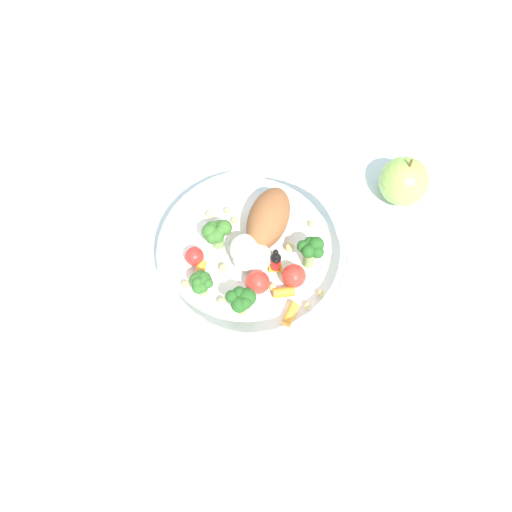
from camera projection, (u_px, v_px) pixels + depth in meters
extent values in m
plane|color=silver|center=(264.00, 270.00, 0.78)|extent=(2.40, 2.40, 0.00)
cylinder|color=white|center=(256.00, 264.00, 0.78)|extent=(0.23, 0.23, 0.01)
torus|color=white|center=(256.00, 249.00, 0.74)|extent=(0.24, 0.24, 0.01)
ellipsoid|color=brown|center=(269.00, 218.00, 0.77)|extent=(0.10, 0.07, 0.05)
cylinder|color=#7FAD5B|center=(217.00, 242.00, 0.77)|extent=(0.01, 0.01, 0.02)
sphere|color=#386B28|center=(212.00, 237.00, 0.75)|extent=(0.02, 0.02, 0.02)
sphere|color=#386B28|center=(217.00, 236.00, 0.75)|extent=(0.02, 0.02, 0.02)
sphere|color=#386B28|center=(220.00, 231.00, 0.75)|extent=(0.01, 0.01, 0.01)
sphere|color=#386B28|center=(224.00, 228.00, 0.75)|extent=(0.02, 0.02, 0.02)
sphere|color=#386B28|center=(218.00, 227.00, 0.76)|extent=(0.02, 0.02, 0.02)
sphere|color=#386B28|center=(211.00, 229.00, 0.75)|extent=(0.02, 0.02, 0.02)
sphere|color=#386B28|center=(210.00, 232.00, 0.75)|extent=(0.02, 0.02, 0.02)
cylinder|color=#8EB766|center=(203.00, 289.00, 0.74)|extent=(0.01, 0.01, 0.02)
sphere|color=#2D6023|center=(199.00, 287.00, 0.72)|extent=(0.02, 0.02, 0.02)
sphere|color=#2D6023|center=(203.00, 287.00, 0.72)|extent=(0.01, 0.01, 0.01)
sphere|color=#2D6023|center=(208.00, 283.00, 0.72)|extent=(0.01, 0.01, 0.01)
sphere|color=#2D6023|center=(205.00, 281.00, 0.73)|extent=(0.02, 0.02, 0.02)
sphere|color=#2D6023|center=(204.00, 278.00, 0.73)|extent=(0.02, 0.02, 0.02)
sphere|color=#2D6023|center=(200.00, 277.00, 0.73)|extent=(0.02, 0.02, 0.02)
sphere|color=#2D6023|center=(196.00, 280.00, 0.73)|extent=(0.02, 0.02, 0.02)
sphere|color=#2D6023|center=(197.00, 282.00, 0.72)|extent=(0.01, 0.01, 0.01)
cylinder|color=#8EB766|center=(242.00, 307.00, 0.73)|extent=(0.01, 0.01, 0.02)
sphere|color=#23561E|center=(239.00, 305.00, 0.71)|extent=(0.02, 0.02, 0.02)
sphere|color=#23561E|center=(245.00, 303.00, 0.70)|extent=(0.02, 0.02, 0.02)
sphere|color=#23561E|center=(247.00, 297.00, 0.71)|extent=(0.02, 0.02, 0.02)
sphere|color=#23561E|center=(240.00, 294.00, 0.71)|extent=(0.02, 0.02, 0.02)
sphere|color=#23561E|center=(232.00, 297.00, 0.71)|extent=(0.02, 0.02, 0.02)
cylinder|color=#7FAD5B|center=(309.00, 258.00, 0.76)|extent=(0.02, 0.02, 0.03)
sphere|color=#23561E|center=(309.00, 251.00, 0.73)|extent=(0.02, 0.02, 0.02)
sphere|color=#23561E|center=(318.00, 252.00, 0.73)|extent=(0.02, 0.02, 0.02)
sphere|color=#23561E|center=(316.00, 245.00, 0.73)|extent=(0.02, 0.02, 0.02)
sphere|color=#23561E|center=(311.00, 243.00, 0.74)|extent=(0.02, 0.02, 0.02)
sphere|color=#23561E|center=(303.00, 246.00, 0.74)|extent=(0.02, 0.02, 0.02)
sphere|color=white|center=(245.00, 259.00, 0.76)|extent=(0.03, 0.03, 0.03)
sphere|color=white|center=(259.00, 255.00, 0.76)|extent=(0.04, 0.04, 0.04)
sphere|color=white|center=(250.00, 252.00, 0.76)|extent=(0.04, 0.04, 0.04)
sphere|color=white|center=(244.00, 249.00, 0.76)|extent=(0.04, 0.04, 0.04)
cube|color=yellow|center=(275.00, 268.00, 0.77)|extent=(0.02, 0.02, 0.00)
cylinder|color=red|center=(276.00, 264.00, 0.76)|extent=(0.02, 0.02, 0.02)
sphere|color=black|center=(276.00, 258.00, 0.74)|extent=(0.01, 0.01, 0.01)
sphere|color=black|center=(277.00, 260.00, 0.74)|extent=(0.01, 0.01, 0.01)
sphere|color=black|center=(276.00, 252.00, 0.74)|extent=(0.01, 0.01, 0.01)
cylinder|color=orange|center=(290.00, 314.00, 0.73)|extent=(0.03, 0.01, 0.01)
cylinder|color=orange|center=(284.00, 292.00, 0.74)|extent=(0.03, 0.03, 0.01)
cylinder|color=orange|center=(200.00, 271.00, 0.76)|extent=(0.03, 0.02, 0.01)
sphere|color=red|center=(258.00, 282.00, 0.74)|extent=(0.03, 0.03, 0.03)
sphere|color=red|center=(194.00, 256.00, 0.76)|extent=(0.02, 0.02, 0.02)
sphere|color=red|center=(294.00, 275.00, 0.75)|extent=(0.03, 0.03, 0.03)
sphere|color=tan|center=(312.00, 224.00, 0.79)|extent=(0.01, 0.01, 0.01)
sphere|color=#D1B775|center=(210.00, 214.00, 0.80)|extent=(0.01, 0.01, 0.01)
sphere|color=#D1B775|center=(308.00, 305.00, 0.74)|extent=(0.01, 0.01, 0.01)
sphere|color=#D1B775|center=(222.00, 302.00, 0.74)|extent=(0.01, 0.01, 0.01)
sphere|color=tan|center=(235.00, 220.00, 0.80)|extent=(0.01, 0.01, 0.01)
sphere|color=tan|center=(228.00, 211.00, 0.80)|extent=(0.01, 0.01, 0.01)
sphere|color=tan|center=(185.00, 285.00, 0.75)|extent=(0.01, 0.01, 0.01)
sphere|color=tan|center=(322.00, 291.00, 0.75)|extent=(0.01, 0.01, 0.01)
sphere|color=#D1B775|center=(229.00, 227.00, 0.79)|extent=(0.01, 0.01, 0.01)
sphere|color=tan|center=(273.00, 287.00, 0.75)|extent=(0.01, 0.01, 0.01)
sphere|color=tan|center=(223.00, 268.00, 0.76)|extent=(0.01, 0.01, 0.01)
sphere|color=tan|center=(289.00, 247.00, 0.78)|extent=(0.01, 0.01, 0.01)
sphere|color=#8CB74C|center=(404.00, 181.00, 0.80)|extent=(0.07, 0.07, 0.07)
cylinder|color=brown|center=(411.00, 163.00, 0.77)|extent=(0.00, 0.00, 0.01)
cube|color=silver|center=(94.00, 334.00, 0.73)|extent=(0.15, 0.15, 0.01)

